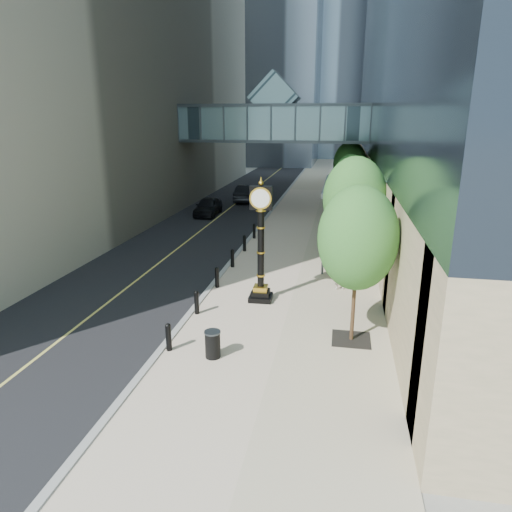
# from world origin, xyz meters

# --- Properties ---
(ground) EXTENTS (320.00, 320.00, 0.00)m
(ground) POSITION_xyz_m (0.00, 0.00, 0.00)
(ground) COLOR gray
(ground) RESTS_ON ground
(road) EXTENTS (8.00, 180.00, 0.02)m
(road) POSITION_xyz_m (-7.00, 40.00, 0.01)
(road) COLOR black
(road) RESTS_ON ground
(sidewalk) EXTENTS (8.00, 180.00, 0.06)m
(sidewalk) POSITION_xyz_m (1.00, 40.00, 0.03)
(sidewalk) COLOR #C0AC94
(sidewalk) RESTS_ON ground
(curb) EXTENTS (0.25, 180.00, 0.07)m
(curb) POSITION_xyz_m (-3.00, 40.00, 0.04)
(curb) COLOR gray
(curb) RESTS_ON ground
(distant_tower_c) EXTENTS (22.00, 22.00, 65.00)m
(distant_tower_c) POSITION_xyz_m (-6.00, 120.00, 32.50)
(distant_tower_c) COLOR #8B97AF
(distant_tower_c) RESTS_ON ground
(skywalk) EXTENTS (17.00, 4.20, 5.80)m
(skywalk) POSITION_xyz_m (-3.00, 28.00, 7.71)
(skywalk) COLOR slate
(skywalk) RESTS_ON ground
(entrance_canopy) EXTENTS (3.00, 8.00, 4.38)m
(entrance_canopy) POSITION_xyz_m (3.48, 14.00, 4.19)
(entrance_canopy) COLOR #383F44
(entrance_canopy) RESTS_ON ground
(bollard_row) EXTENTS (0.20, 16.20, 0.90)m
(bollard_row) POSITION_xyz_m (-2.70, 9.00, 0.51)
(bollard_row) COLOR black
(bollard_row) RESTS_ON sidewalk
(street_trees) EXTENTS (3.00, 28.83, 6.16)m
(street_trees) POSITION_xyz_m (3.60, 15.75, 3.92)
(street_trees) COLOR black
(street_trees) RESTS_ON sidewalk
(street_clock) EXTENTS (1.04, 1.04, 5.34)m
(street_clock) POSITION_xyz_m (-0.35, 6.18, 2.38)
(street_clock) COLOR black
(street_clock) RESTS_ON sidewalk
(trash_bin) EXTENTS (0.56, 0.56, 0.90)m
(trash_bin) POSITION_xyz_m (-1.06, 0.82, 0.51)
(trash_bin) COLOR black
(trash_bin) RESTS_ON sidewalk
(pedestrian) EXTENTS (0.72, 0.59, 1.71)m
(pedestrian) POSITION_xyz_m (3.11, 8.20, 0.91)
(pedestrian) COLOR beige
(pedestrian) RESTS_ON sidewalk
(car_near) EXTENTS (1.87, 4.42, 1.49)m
(car_near) POSITION_xyz_m (-8.05, 24.21, 0.77)
(car_near) COLOR black
(car_near) RESTS_ON road
(car_far) EXTENTS (1.85, 5.01, 1.64)m
(car_far) POSITION_xyz_m (-6.10, 31.39, 0.84)
(car_far) COLOR black
(car_far) RESTS_ON road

